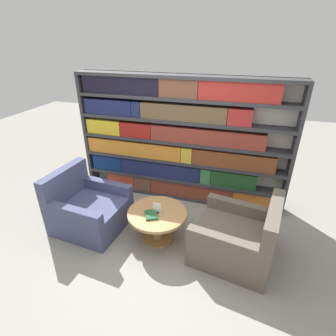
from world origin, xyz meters
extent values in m
plane|color=gray|center=(0.00, 0.00, 0.00)|extent=(14.00, 14.00, 0.00)
cube|color=silver|center=(0.00, 1.47, 1.03)|extent=(3.40, 0.05, 2.05)
cube|color=#333338|center=(-1.67, 1.35, 1.03)|extent=(0.05, 0.30, 2.05)
cube|color=#333338|center=(1.67, 1.35, 1.03)|extent=(0.05, 0.30, 2.05)
cube|color=#333338|center=(0.00, 1.35, 0.03)|extent=(3.30, 0.30, 0.05)
cube|color=#333338|center=(0.00, 1.35, 0.34)|extent=(3.30, 0.30, 0.05)
cube|color=#333338|center=(0.00, 1.35, 0.68)|extent=(3.30, 0.30, 0.05)
cube|color=#333338|center=(0.00, 1.35, 1.03)|extent=(3.30, 0.30, 0.05)
cube|color=#333338|center=(0.00, 1.35, 1.37)|extent=(3.30, 0.30, 0.05)
cube|color=#333338|center=(0.00, 1.35, 1.71)|extent=(3.30, 0.30, 0.05)
cube|color=#333338|center=(0.00, 1.35, 2.03)|extent=(3.30, 0.30, 0.05)
cube|color=#B63D28|center=(-1.08, 1.32, 0.18)|extent=(0.51, 0.20, 0.26)
cube|color=brown|center=(-0.66, 1.32, 0.18)|extent=(0.31, 0.20, 0.26)
cube|color=brown|center=(0.20, 1.32, 0.18)|extent=(1.40, 0.20, 0.26)
cube|color=orange|center=(1.27, 1.32, 0.18)|extent=(0.71, 0.20, 0.26)
cube|color=navy|center=(-1.32, 1.32, 0.50)|extent=(0.56, 0.20, 0.27)
cube|color=navy|center=(-0.34, 1.32, 0.50)|extent=(1.39, 0.20, 0.27)
cube|color=#377843|center=(0.45, 1.32, 0.50)|extent=(0.16, 0.20, 0.27)
cube|color=#1E4D23|center=(0.89, 1.32, 0.50)|extent=(0.71, 0.20, 0.27)
cube|color=orange|center=(-0.81, 1.32, 0.84)|extent=(1.67, 0.20, 0.25)
cube|color=gold|center=(0.12, 1.32, 0.84)|extent=(0.17, 0.20, 0.25)
cube|color=brown|center=(0.85, 1.32, 0.84)|extent=(1.26, 0.20, 0.25)
cube|color=gold|center=(-1.32, 1.32, 1.17)|extent=(0.61, 0.20, 0.24)
cube|color=maroon|center=(-0.74, 1.32, 1.17)|extent=(0.54, 0.20, 0.24)
cube|color=maroon|center=(0.41, 1.32, 1.17)|extent=(1.75, 0.20, 0.24)
cube|color=navy|center=(-1.20, 1.32, 1.51)|extent=(0.82, 0.20, 0.24)
cube|color=#1B234D|center=(-0.71, 1.32, 1.51)|extent=(0.15, 0.20, 0.24)
cube|color=brown|center=(0.03, 1.32, 1.51)|extent=(1.32, 0.20, 0.24)
cube|color=#A32828|center=(0.87, 1.32, 1.51)|extent=(0.34, 0.20, 0.24)
cube|color=black|center=(-0.96, 1.32, 1.87)|extent=(1.26, 0.20, 0.27)
cube|color=brown|center=(-0.03, 1.32, 1.87)|extent=(0.58, 0.20, 0.27)
cube|color=#A52923|center=(0.82, 1.32, 1.87)|extent=(1.11, 0.20, 0.27)
cube|color=#42476B|center=(-1.04, 0.17, 0.20)|extent=(1.02, 0.96, 0.41)
cube|color=#42476B|center=(-1.43, 0.20, 0.64)|extent=(0.22, 0.88, 0.46)
cube|color=#42476B|center=(-1.00, -0.22, 0.49)|extent=(0.81, 0.20, 0.16)
cube|color=#42476B|center=(-0.93, 0.53, 0.49)|extent=(0.81, 0.20, 0.16)
cube|color=brown|center=(1.00, 0.17, 0.20)|extent=(1.07, 1.02, 0.41)
cube|color=brown|center=(1.39, 0.10, 0.64)|extent=(0.28, 0.88, 0.46)
cube|color=brown|center=(0.99, 0.55, 0.49)|extent=(0.81, 0.25, 0.16)
cube|color=brown|center=(0.87, -0.19, 0.49)|extent=(0.81, 0.25, 0.16)
cylinder|color=#AD7F4C|center=(-0.02, 0.19, 0.20)|extent=(0.14, 0.14, 0.41)
cylinder|color=#AD7F4C|center=(-0.02, 0.19, 0.01)|extent=(0.44, 0.44, 0.03)
cylinder|color=#AD7F4C|center=(-0.02, 0.19, 0.43)|extent=(0.80, 0.80, 0.04)
cube|color=black|center=(-0.02, 0.19, 0.45)|extent=(0.07, 0.06, 0.01)
cube|color=white|center=(-0.02, 0.19, 0.52)|extent=(0.11, 0.01, 0.14)
cube|color=#1E512D|center=(-0.07, 0.09, 0.46)|extent=(0.24, 0.26, 0.03)
camera|label=1|loc=(0.94, -2.50, 2.55)|focal=28.00mm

